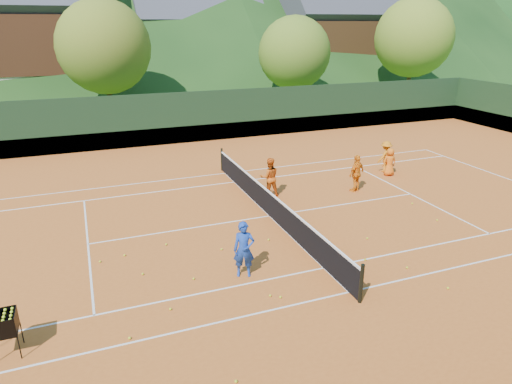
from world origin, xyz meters
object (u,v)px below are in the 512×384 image
object	(u,v)px
ball_hopper	(2,325)
chalet_left	(20,37)
student_b	(357,173)
chalet_right	(335,38)
student_d	(386,156)
student_a	(269,177)
student_c	(390,162)
chalet_mid	(196,41)
coach	(244,249)
tennis_net	(270,203)

from	to	relation	value
ball_hopper	chalet_left	size ratio (longest dim) A/B	0.07
student_b	chalet_right	size ratio (longest dim) A/B	0.13
student_b	chalet_left	size ratio (longest dim) A/B	0.12
student_d	student_a	bearing A→B (deg)	-4.99
student_d	chalet_right	world-z (taller)	chalet_right
student_c	chalet_right	distance (m)	30.79
student_c	student_d	xyz separation A→B (m)	(0.18, 0.58, 0.09)
student_b	chalet_right	distance (m)	33.08
chalet_left	chalet_mid	world-z (taller)	chalet_left
ball_hopper	student_c	bearing A→B (deg)	25.59
chalet_left	ball_hopper	bearing A→B (deg)	-87.04
student_c	student_d	distance (m)	0.61
coach	chalet_left	size ratio (longest dim) A/B	0.12
ball_hopper	chalet_mid	world-z (taller)	chalet_mid
student_d	ball_hopper	xyz separation A→B (m)	(-15.46, -7.89, 0.00)
student_d	ball_hopper	size ratio (longest dim) A/B	1.49
student_a	chalet_right	world-z (taller)	chalet_right
student_a	chalet_mid	xyz separation A→B (m)	(5.20, 32.05, 4.16)
student_d	ball_hopper	bearing A→B (deg)	12.79
chalet_left	student_a	bearing A→B (deg)	-68.94
student_b	student_d	size ratio (longest dim) A/B	1.07
ball_hopper	chalet_right	size ratio (longest dim) A/B	0.08
student_c	chalet_right	bearing A→B (deg)	-108.51
tennis_net	ball_hopper	bearing A→B (deg)	-149.21
tennis_net	chalet_right	size ratio (longest dim) A/B	1.01
student_a	tennis_net	distance (m)	2.13
coach	student_c	world-z (taller)	coach
ball_hopper	chalet_mid	size ratio (longest dim) A/B	0.08
student_a	student_b	bearing A→B (deg)	176.53
student_b	chalet_left	distance (m)	32.62
student_c	student_a	bearing A→B (deg)	10.96
chalet_right	student_c	bearing A→B (deg)	-115.11
chalet_left	student_b	bearing A→B (deg)	-63.41
student_d	chalet_mid	xyz separation A→B (m)	(-1.26, 30.99, 4.22)
ball_hopper	chalet_right	world-z (taller)	chalet_right
student_c	tennis_net	bearing A→B (deg)	25.55
student_b	ball_hopper	distance (m)	14.00
student_d	tennis_net	distance (m)	7.86
student_d	student_c	bearing A→B (deg)	58.09
tennis_net	chalet_left	distance (m)	32.04
student_b	chalet_right	bearing A→B (deg)	-140.55
student_c	chalet_left	xyz separation A→B (m)	(-17.08, 27.57, 4.97)
student_b	chalet_mid	bearing A→B (deg)	-114.93
tennis_net	chalet_right	xyz separation A→B (m)	(20.00, 30.00, 4.74)
ball_hopper	student_d	bearing A→B (deg)	27.04
student_c	ball_hopper	world-z (taller)	student_c
tennis_net	ball_hopper	world-z (taller)	tennis_net
ball_hopper	chalet_left	bearing A→B (deg)	92.96
coach	tennis_net	distance (m)	4.33
student_d	chalet_right	distance (m)	30.19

